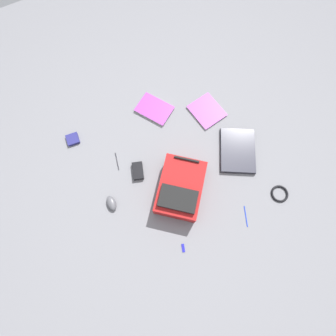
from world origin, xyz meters
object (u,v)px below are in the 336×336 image
at_px(cable_coil, 280,194).
at_px(book_manual, 207,111).
at_px(backpack, 180,189).
at_px(usb_stick, 183,248).
at_px(computer_mouse, 111,203).
at_px(laptop, 238,151).
at_px(book_red, 154,109).
at_px(earbud_pouch, 73,139).
at_px(pen_black, 117,161).
at_px(pen_blue, 246,216).
at_px(power_brick, 138,171).

bearing_deg(cable_coil, book_manual, -80.41).
xyz_separation_m(backpack, usb_stick, (0.16, 0.36, -0.07)).
bearing_deg(backpack, computer_mouse, -16.42).
bearing_deg(laptop, usb_stick, 31.93).
bearing_deg(backpack, cable_coil, 151.08).
xyz_separation_m(laptop, cable_coil, (-0.10, 0.42, -0.01)).
distance_m(book_red, book_manual, 0.41).
height_order(laptop, book_manual, laptop).
height_order(earbud_pouch, usb_stick, earbud_pouch).
height_order(pen_black, usb_stick, same).
height_order(backpack, laptop, backpack).
relative_size(book_red, earbud_pouch, 3.69).
bearing_deg(book_red, earbud_pouch, -4.52).
distance_m(book_red, pen_blue, 1.06).
bearing_deg(usb_stick, pen_blue, 178.44).
bearing_deg(power_brick, pen_black, -53.07).
distance_m(computer_mouse, usb_stick, 0.58).
bearing_deg(backpack, power_brick, -52.72).
bearing_deg(cable_coil, pen_blue, 5.02).
xyz_separation_m(laptop, book_red, (0.40, -0.60, -0.01)).
distance_m(book_manual, earbud_pouch, 1.05).
height_order(computer_mouse, cable_coil, computer_mouse).
bearing_deg(laptop, pen_black, -22.04).
xyz_separation_m(computer_mouse, power_brick, (-0.27, -0.13, -0.00)).
bearing_deg(power_brick, backpack, 127.28).
bearing_deg(earbud_pouch, cable_coil, 137.44).
distance_m(laptop, cable_coil, 0.43).
bearing_deg(book_manual, computer_mouse, 18.97).
bearing_deg(backpack, usb_stick, 65.51).
bearing_deg(book_red, computer_mouse, 41.59).
distance_m(power_brick, pen_blue, 0.83).
distance_m(book_red, pen_black, 0.51).
bearing_deg(power_brick, computer_mouse, 26.02).
relative_size(pen_black, pen_blue, 0.96).
relative_size(laptop, book_red, 1.33).
bearing_deg(computer_mouse, backpack, 166.36).
bearing_deg(computer_mouse, laptop, 178.94).
bearing_deg(cable_coil, power_brick, -36.50).
relative_size(laptop, pen_black, 3.10).
height_order(backpack, pen_black, backpack).
bearing_deg(power_brick, earbud_pouch, -53.72).
xyz_separation_m(computer_mouse, pen_black, (-0.16, -0.27, -0.02)).
xyz_separation_m(book_red, cable_coil, (-0.50, 1.01, -0.00)).
xyz_separation_m(power_brick, pen_black, (0.11, -0.14, -0.01)).
relative_size(book_red, pen_black, 2.34).
bearing_deg(usb_stick, book_manual, -128.23).
height_order(backpack, earbud_pouch, backpack).
xyz_separation_m(pen_black, pen_blue, (-0.64, 0.78, -0.00)).
relative_size(cable_coil, pen_blue, 0.85).
xyz_separation_m(book_red, power_brick, (0.33, 0.40, 0.01)).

